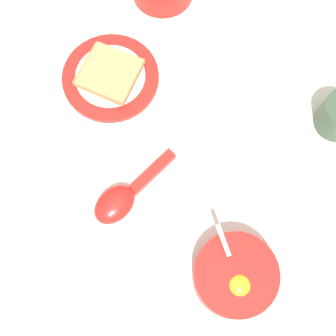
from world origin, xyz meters
name	(u,v)px	position (x,y,z in m)	size (l,w,h in m)	color
ground_plane	(190,114)	(0.00, 0.00, 0.00)	(3.00, 3.00, 0.00)	silver
egg_bowl	(235,276)	(0.22, 0.21, 0.02)	(0.13, 0.13, 0.07)	red
toast_plate	(111,77)	(0.01, -0.16, 0.01)	(0.18, 0.18, 0.01)	red
toast_sandwich	(109,73)	(0.02, -0.16, 0.03)	(0.11, 0.12, 0.03)	#9E7042
soup_spoon	(120,199)	(0.20, -0.02, 0.02)	(0.18, 0.08, 0.03)	red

